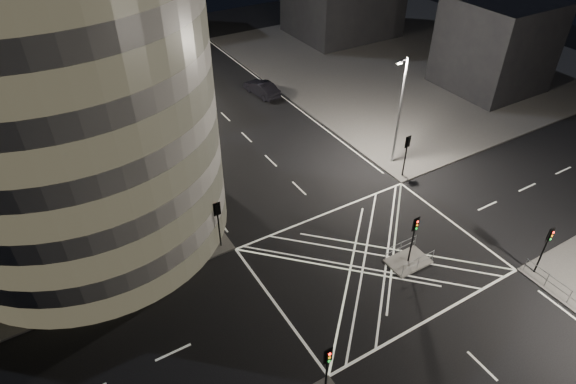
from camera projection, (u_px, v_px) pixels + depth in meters
ground at (372, 260)px, 34.57m from camera, size 120.00×120.00×0.00m
sidewalk_far_right at (415, 58)px, 64.86m from camera, size 42.00×42.00×0.15m
central_island at (408, 261)px, 34.31m from camera, size 3.00×2.00×0.15m
building_right_near at (496, 44)px, 54.67m from camera, size 10.00×10.00×10.00m
tree_a at (180, 186)px, 33.50m from camera, size 3.98×3.98×7.03m
tree_b at (152, 146)px, 37.56m from camera, size 4.42×4.42×7.36m
tree_c at (132, 121)px, 42.02m from camera, size 4.62×4.62×6.88m
tree_d at (112, 90)px, 45.83m from camera, size 5.68×5.68×7.98m
tree_e at (99, 77)px, 50.50m from camera, size 4.03×4.03×6.09m
traffic_signal_fl at (218, 217)px, 33.87m from camera, size 0.55×0.22×4.00m
traffic_signal_nl at (327, 364)px, 24.56m from camera, size 0.55×0.22×4.00m
traffic_signal_fr at (407, 149)px, 41.06m from camera, size 0.55×0.22×4.00m
traffic_signal_nr at (547, 242)px, 31.75m from camera, size 0.55×0.22×4.00m
traffic_signal_island at (414, 232)px, 32.60m from camera, size 0.55×0.22×4.00m
street_lamp_left_near at (178, 153)px, 35.58m from camera, size 1.25×0.25×10.00m
street_lamp_left_far at (114, 70)px, 47.91m from camera, size 1.25×0.25×10.00m
street_lamp_right_far at (399, 109)px, 41.24m from camera, size 1.25×0.25×10.00m
railing_island_south at (418, 263)px, 33.32m from camera, size 2.80×0.06×1.10m
railing_island_north at (401, 248)px, 34.55m from camera, size 2.80×0.06×1.10m
sedan at (262, 88)px, 55.42m from camera, size 2.45×5.28×1.68m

